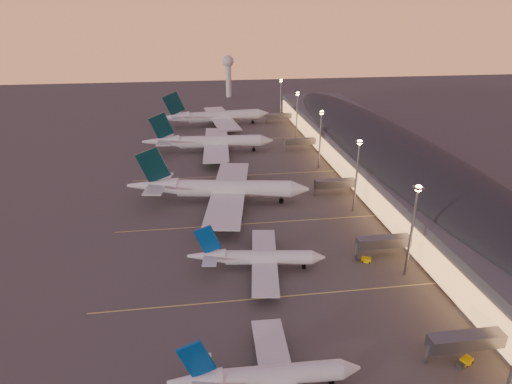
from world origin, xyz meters
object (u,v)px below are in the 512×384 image
object	(u,v)px
airliner_wide_far	(215,117)
baggage_tug_c	(364,260)
airliner_wide_near	(218,189)
airliner_wide_mid	(209,142)
airliner_narrow_south	(266,376)
radar_tower	(228,69)
airliner_narrow_north	(257,258)
baggage_tug_b	(465,362)

from	to	relation	value
airliner_wide_far	baggage_tug_c	world-z (taller)	airliner_wide_far
airliner_wide_near	airliner_wide_far	size ratio (longest dim) A/B	0.96
airliner_wide_mid	airliner_wide_far	distance (m)	52.42
airliner_narrow_south	airliner_wide_near	world-z (taller)	airliner_wide_near
airliner_wide_far	radar_tower	bearing A→B (deg)	73.60
airliner_narrow_south	airliner_wide_mid	distance (m)	146.66
airliner_narrow_north	baggage_tug_c	xyz separation A→B (m)	(30.61, -0.61, -2.91)
airliner_wide_mid	baggage_tug_c	size ratio (longest dim) A/B	14.80
airliner_wide_mid	radar_tower	distance (m)	148.17
airliner_wide_far	baggage_tug_c	xyz separation A→B (m)	(33.77, -158.87, -5.11)
baggage_tug_c	baggage_tug_b	bearing A→B (deg)	-56.79
radar_tower	baggage_tug_b	xyz separation A→B (m)	(23.48, -291.55, -21.36)
airliner_wide_mid	radar_tower	size ratio (longest dim) A/B	1.98
airliner_narrow_north	baggage_tug_b	size ratio (longest dim) A/B	9.30
airliner_narrow_south	airliner_wide_near	size ratio (longest dim) A/B	0.54
baggage_tug_b	baggage_tug_c	world-z (taller)	baggage_tug_c
airliner_narrow_north	baggage_tug_b	world-z (taller)	airliner_narrow_north
airliner_wide_mid	baggage_tug_c	distance (m)	113.87
airliner_wide_far	baggage_tug_b	world-z (taller)	airliner_wide_far
airliner_narrow_south	airliner_narrow_north	distance (m)	40.61
airliner_narrow_south	radar_tower	distance (m)	293.27
radar_tower	airliner_wide_near	bearing A→B (deg)	-95.70
airliner_narrow_north	airliner_wide_far	size ratio (longest dim) A/B	0.55
airliner_wide_far	radar_tower	size ratio (longest dim) A/B	2.11
airliner_narrow_south	airliner_narrow_north	world-z (taller)	airliner_narrow_north
radar_tower	airliner_narrow_south	bearing A→B (deg)	-93.32
airliner_wide_near	airliner_narrow_south	bearing A→B (deg)	-78.07
airliner_narrow_north	airliner_wide_far	distance (m)	158.31
radar_tower	baggage_tug_b	bearing A→B (deg)	-85.40
radar_tower	baggage_tug_c	bearing A→B (deg)	-86.01
airliner_narrow_south	airliner_wide_mid	bearing A→B (deg)	93.51
airliner_wide_near	baggage_tug_b	bearing A→B (deg)	-53.14
baggage_tug_b	airliner_wide_far	bearing A→B (deg)	76.07
airliner_narrow_south	airliner_wide_far	bearing A→B (deg)	91.41
airliner_wide_far	airliner_wide_mid	bearing A→B (deg)	-102.70
airliner_narrow_north	baggage_tug_c	size ratio (longest dim) A/B	8.65
baggage_tug_c	airliner_wide_far	bearing A→B (deg)	126.65
airliner_wide_near	airliner_wide_mid	bearing A→B (deg)	100.57
airliner_narrow_south	airliner_wide_mid	size ratio (longest dim) A/B	0.56
baggage_tug_c	radar_tower	bearing A→B (deg)	118.64
airliner_narrow_north	airliner_wide_far	xyz separation A→B (m)	(-3.15, 158.26, 2.19)
airliner_wide_near	airliner_wide_mid	world-z (taller)	airliner_wide_near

